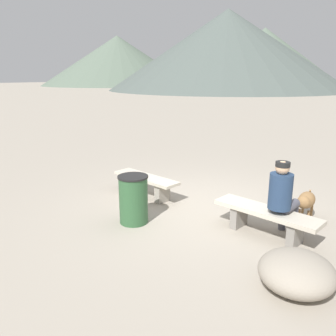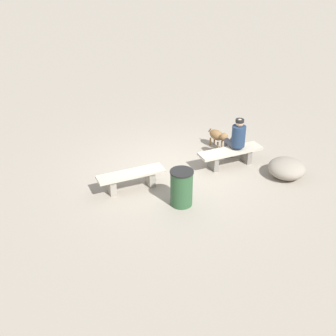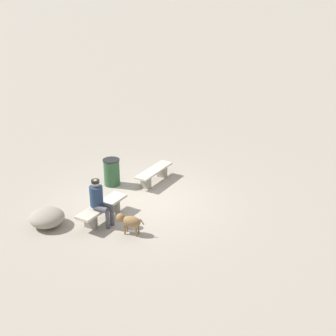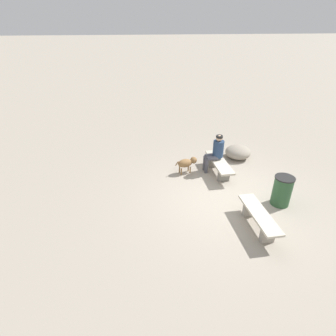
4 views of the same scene
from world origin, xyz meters
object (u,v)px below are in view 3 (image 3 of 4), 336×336
object	(u,v)px
bench_right	(102,209)
trash_bin	(112,172)
bench_left	(154,173)
dog	(129,221)
seated_person	(99,199)
boulder	(47,218)

from	to	relation	value
bench_right	trash_bin	world-z (taller)	trash_bin
bench_left	dog	size ratio (longest dim) A/B	2.13
bench_left	dog	world-z (taller)	dog
bench_right	trash_bin	xyz separation A→B (m)	(-1.89, -1.13, 0.10)
bench_left	trash_bin	world-z (taller)	trash_bin
seated_person	boulder	distance (m)	1.46
trash_bin	boulder	xyz separation A→B (m)	(2.88, 0.08, -0.19)
bench_right	boulder	size ratio (longest dim) A/B	1.87
boulder	trash_bin	bearing A→B (deg)	-178.46
trash_bin	boulder	world-z (taller)	trash_bin
bench_right	seated_person	xyz separation A→B (m)	(0.20, 0.08, 0.41)
seated_person	trash_bin	distance (m)	2.43
dog	trash_bin	xyz separation A→B (m)	(-2.10, -2.15, 0.06)
dog	bench_right	bearing A→B (deg)	-23.44
bench_left	dog	distance (m)	3.13
seated_person	boulder	world-z (taller)	seated_person
dog	boulder	xyz separation A→B (m)	(0.78, -2.07, -0.13)
bench_right	trash_bin	size ratio (longest dim) A/B	2.02
seated_person	dog	world-z (taller)	seated_person
bench_left	seated_person	size ratio (longest dim) A/B	1.27
bench_right	boulder	bearing A→B (deg)	-47.31
dog	seated_person	bearing A→B (deg)	-12.56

